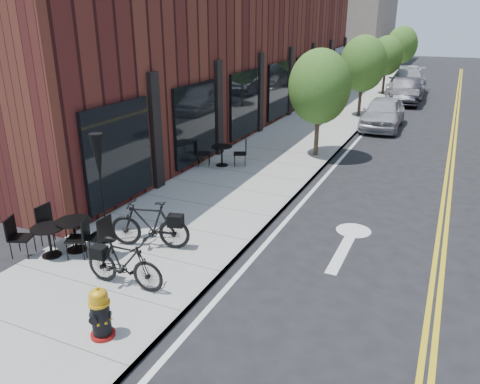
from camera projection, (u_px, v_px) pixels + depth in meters
The scene contains 18 objects.
ground at pixel (221, 276), 9.48m from camera, with size 120.00×120.00×0.00m, color black.
sidewalk_near at pixel (288, 146), 18.74m from camera, with size 4.00×70.00×0.12m, color #9E9B93.
building_near at pixel (230, 48), 22.67m from camera, with size 5.00×28.00×7.00m, color #431615.
bg_building_left at pixel (351, 15), 51.66m from camera, with size 8.00×14.00×10.00m, color #726656.
tree_near_a at pixel (319, 87), 16.45m from camera, with size 2.20×2.20×3.81m.
tree_near_b at pixel (363, 64), 23.21m from camera, with size 2.30×2.30×3.98m.
tree_near_c at pixel (386, 56), 30.09m from camera, with size 2.10×2.10×3.67m.
tree_near_d at pixel (402, 45), 36.80m from camera, with size 2.40×2.40×4.11m.
fire_hydrant at pixel (100, 313), 7.39m from camera, with size 0.52×0.52×0.90m.
bicycle_left at pixel (150, 224), 10.25m from camera, with size 0.51×1.82×1.09m, color black.
bicycle_right at pixel (124, 263), 8.74m from camera, with size 0.47×1.66×1.00m, color black.
bistro_set_a at pixel (49, 237), 9.89m from camera, with size 1.65×1.00×0.88m.
bistro_set_b at pixel (74, 231), 10.13m from camera, with size 1.71×0.74×0.93m.
bistro_set_c at pixel (222, 153), 15.93m from camera, with size 1.68×1.06×0.90m.
patio_umbrella at pixel (99, 165), 10.12m from camera, with size 0.40×0.40×2.50m.
parked_car_a at pixel (383, 113), 21.68m from camera, with size 1.70×4.23×1.44m, color #A6A7AE.
parked_car_b at pixel (406, 91), 27.94m from camera, with size 1.56×4.49×1.48m, color black.
parked_car_c at pixel (407, 82), 30.80m from camera, with size 2.32×5.70×1.65m, color #9D9DA1.
Camera 1 is at (3.78, -7.35, 4.96)m, focal length 35.00 mm.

